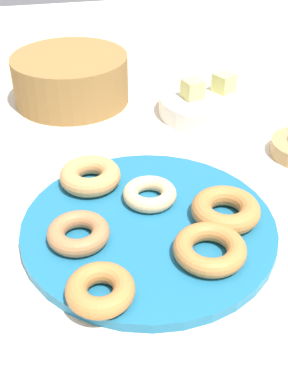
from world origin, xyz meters
TOP-DOWN VIEW (x-y plane):
  - ground_plane at (0.00, 0.00)m, footprint 2.40×2.40m
  - donut_plate at (0.00, 0.00)m, footprint 0.35×0.35m
  - donut_0 at (-0.07, 0.11)m, footprint 0.12×0.12m
  - donut_1 at (-0.10, -0.02)m, footprint 0.12×0.12m
  - donut_2 at (0.11, -0.01)m, footprint 0.13×0.13m
  - donut_3 at (0.01, 0.05)m, footprint 0.10×0.10m
  - donut_4 at (0.06, -0.08)m, footprint 0.13×0.13m
  - donut_5 at (-0.08, -0.12)m, footprint 0.11×0.11m
  - basket at (-0.06, 0.44)m, footprint 0.29×0.29m
  - fruit_bowl at (0.19, 0.32)m, footprint 0.20×0.20m
  - melon_chunk_left at (0.16, 0.32)m, footprint 0.04×0.04m
  - melon_chunk_right at (0.23, 0.34)m, footprint 0.05×0.05m

SIDE VIEW (x-z plane):
  - ground_plane at x=0.00m, z-range 0.00..0.00m
  - donut_plate at x=0.00m, z-range 0.00..0.01m
  - fruit_bowl at x=0.19m, z-range 0.00..0.04m
  - donut_3 at x=0.01m, z-range 0.01..0.04m
  - donut_1 at x=-0.10m, z-range 0.01..0.04m
  - donut_4 at x=0.06m, z-range 0.01..0.04m
  - donut_5 at x=-0.08m, z-range 0.01..0.04m
  - donut_2 at x=0.11m, z-range 0.01..0.04m
  - donut_0 at x=-0.07m, z-range 0.01..0.04m
  - basket at x=-0.06m, z-range 0.00..0.10m
  - melon_chunk_left at x=0.16m, z-range 0.04..0.07m
  - melon_chunk_right at x=0.23m, z-range 0.04..0.07m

